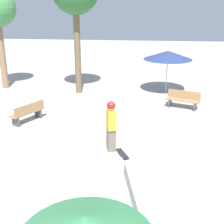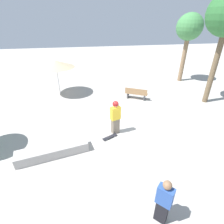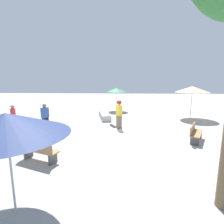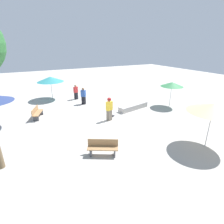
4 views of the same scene
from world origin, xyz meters
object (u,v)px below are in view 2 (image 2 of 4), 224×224
object	(u,v)px
bench_far	(136,94)
shade_umbrella_tan	(56,64)
skater_main	(115,116)
concrete_ledge	(53,151)
bystander_watching	(164,202)
palm_tree_left	(189,29)
skateboard	(110,137)

from	to	relation	value
bench_far	shade_umbrella_tan	xyz separation A→B (m)	(1.92, 5.57, 1.91)
bench_far	shade_umbrella_tan	size ratio (longest dim) A/B	0.61
skater_main	bench_far	bearing A→B (deg)	-139.41
concrete_ledge	shade_umbrella_tan	xyz separation A→B (m)	(7.00, 0.26, 2.11)
skater_main	bystander_watching	xyz separation A→B (m)	(-4.62, -0.49, -0.17)
shade_umbrella_tan	concrete_ledge	bearing A→B (deg)	-177.84
bystander_watching	concrete_ledge	bearing A→B (deg)	-178.61
palm_tree_left	concrete_ledge	bearing A→B (deg)	128.50
skater_main	palm_tree_left	bearing A→B (deg)	-155.20
skater_main	bystander_watching	distance (m)	4.65
shade_umbrella_tan	bystander_watching	xyz separation A→B (m)	(-10.42, -3.76, -1.52)
palm_tree_left	bystander_watching	distance (m)	14.29
skater_main	concrete_ledge	distance (m)	3.33
bystander_watching	skateboard	bearing A→B (deg)	147.11
bench_far	shade_umbrella_tan	distance (m)	6.19
palm_tree_left	shade_umbrella_tan	bearing A→B (deg)	97.50
skateboard	concrete_ledge	bearing A→B (deg)	-9.43
skateboard	skater_main	bearing A→B (deg)	-156.07
skateboard	bystander_watching	bearing A→B (deg)	75.41
skateboard	bench_far	size ratio (longest dim) A/B	0.50
concrete_ledge	palm_tree_left	distance (m)	14.20
shade_umbrella_tan	bystander_watching	world-z (taller)	shade_umbrella_tan
skater_main	palm_tree_left	xyz separation A→B (m)	(7.23, -7.60, 3.47)
skater_main	shade_umbrella_tan	distance (m)	6.79
bench_far	bystander_watching	xyz separation A→B (m)	(-8.50, 1.81, 0.39)
skater_main	skateboard	bearing A→B (deg)	31.14
skater_main	concrete_ledge	size ratio (longest dim) A/B	0.59
shade_umbrella_tan	bystander_watching	size ratio (longest dim) A/B	1.64
concrete_ledge	bystander_watching	distance (m)	4.92
skateboard	bench_far	bearing A→B (deg)	-147.65
bench_far	shade_umbrella_tan	world-z (taller)	shade_umbrella_tan
skater_main	concrete_ledge	bearing A→B (deg)	3.18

